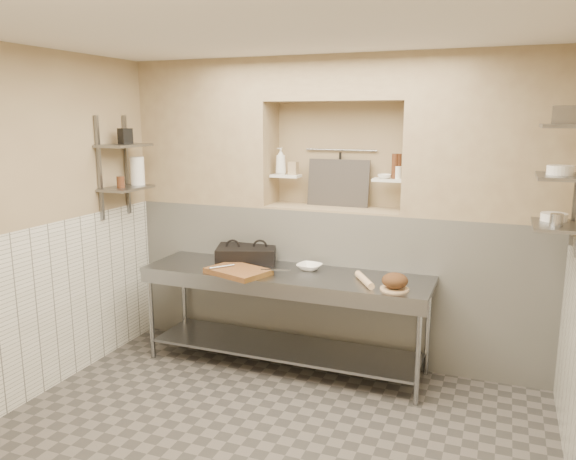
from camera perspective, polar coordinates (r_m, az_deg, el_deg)
The scene contains 45 objects.
floor at distance 4.30m, azimuth -2.70°, elevation -21.13°, with size 4.00×3.90×0.10m, color #524D49.
ceiling at distance 3.67m, azimuth -3.15°, elevation 20.64°, with size 4.00×3.90×0.10m, color silver.
wall_left at distance 4.91m, azimuth -25.30°, elevation 0.22°, with size 0.10×3.90×2.80m, color tan.
wall_back at distance 5.57m, azimuth 5.52°, elevation 2.49°, with size 4.00×0.10×2.80m, color tan.
wall_front at distance 2.16m, azimuth -25.79°, elevation -13.35°, with size 4.00×0.10×2.80m, color tan.
backwall_lower at distance 5.49m, azimuth 4.66°, elevation -5.12°, with size 4.00×0.40×1.40m, color silver.
alcove_sill at distance 5.34m, azimuth 4.79°, elevation 2.21°, with size 1.30×0.40×0.02m, color tan.
backwall_pillar_left at distance 5.78m, azimuth -7.97°, elevation 9.72°, with size 1.35×0.40×1.40m, color tan.
backwall_pillar_right at distance 5.06m, azimuth 19.65°, elevation 8.95°, with size 1.35×0.40×1.40m, color tan.
backwall_header at distance 5.28m, azimuth 5.01°, elevation 15.07°, with size 1.30×0.40×0.40m, color tan.
wainscot_left at distance 5.04m, azimuth -24.14°, elevation -7.65°, with size 0.02×3.90×1.40m, color silver.
alcove_shelf_left at distance 5.46m, azimuth -0.23°, elevation 5.53°, with size 0.28×0.16×0.03m, color white.
alcove_shelf_right at distance 5.18m, azimuth 10.17°, elevation 5.03°, with size 0.28×0.16×0.03m, color white.
utensil_rail at distance 5.44m, azimuth 5.40°, elevation 8.10°, with size 0.02×0.02×0.70m, color gray.
hanging_steel at distance 5.43m, azimuth 5.30°, elevation 6.30°, with size 0.02×0.02×0.30m, color black.
splash_panel at distance 5.40m, azimuth 5.13°, elevation 4.77°, with size 0.60×0.02×0.45m, color #383330.
shelf_rail_left_a at distance 5.74m, azimuth -16.06°, elevation 6.37°, with size 0.03×0.03×0.95m, color slate.
shelf_rail_left_b at distance 5.43m, azimuth -18.61°, elevation 5.96°, with size 0.03×0.03×0.95m, color slate.
wall_shelf_left_lower at distance 5.52m, azimuth -16.08°, elevation 4.10°, with size 0.30×0.50×0.03m, color slate.
wall_shelf_left_upper at distance 5.48m, azimuth -16.31°, elevation 8.24°, with size 0.30×0.50×0.03m, color slate.
wall_shelf_right_lower at distance 4.43m, azimuth 25.47°, elevation 0.41°, with size 0.30×0.50×0.03m, color slate.
wall_shelf_right_mid at distance 4.39m, azimuth 25.86°, elevation 4.91°, with size 0.30×0.50×0.03m, color slate.
wall_shelf_right_upper at distance 4.37m, azimuth 26.27°, elevation 9.46°, with size 0.30×0.50×0.03m, color slate.
prep_table at distance 5.09m, azimuth -0.39°, elevation -7.12°, with size 2.60×0.70×0.90m.
panini_press at distance 5.37m, azimuth -4.24°, elevation -2.47°, with size 0.65×0.56×0.15m.
cutting_board at distance 4.98m, azimuth -5.09°, elevation -4.20°, with size 0.52×0.36×0.05m, color brown.
knife_blade at distance 4.92m, azimuth -1.30°, elevation -4.06°, with size 0.26×0.03×0.01m, color gray.
tongs at distance 5.02m, azimuth -6.73°, elevation -3.72°, with size 0.02×0.02×0.24m, color gray.
mixing_bowl at distance 5.10m, azimuth 2.18°, elevation -3.76°, with size 0.22×0.22×0.05m, color white.
rolling_pin at distance 4.73m, azimuth 7.77°, elevation -5.05°, with size 0.06×0.06×0.38m, color tan.
bread_board at distance 4.60m, azimuth 10.78°, elevation -5.91°, with size 0.23×0.23×0.01m, color tan.
bread_loaf at distance 4.58m, azimuth 10.81°, elevation -5.07°, with size 0.21×0.21×0.13m, color #4C2D19.
bottle_soap at distance 5.43m, azimuth -0.74°, elevation 7.00°, with size 0.10×0.10×0.26m, color white.
jar_alcove at distance 5.44m, azimuth 0.54°, elevation 6.29°, with size 0.08×0.08×0.12m, color tan.
bowl_alcove at distance 5.18m, azimuth 9.77°, elevation 5.39°, with size 0.12×0.12×0.04m, color white.
condiment_a at distance 5.18m, azimuth 11.11°, elevation 6.39°, with size 0.06×0.06×0.22m, color #4B2716.
condiment_b at distance 5.16m, azimuth 10.79°, elevation 6.38°, with size 0.06×0.06×0.23m, color #4B2716.
condiment_c at distance 5.16m, azimuth 11.10°, elevation 5.75°, with size 0.07×0.07×0.11m, color white.
jug_left at distance 5.64m, azimuth -15.06°, elevation 5.82°, with size 0.14×0.14×0.27m, color white.
jar_left at distance 5.44m, azimuth -16.64°, elevation 4.68°, with size 0.07×0.07×0.11m, color #4B2716.
box_left_upper at distance 5.50m, azimuth -16.21°, elevation 9.14°, with size 0.10×0.10×0.14m, color black.
bowl_right at distance 4.55m, azimuth 25.41°, elevation 1.20°, with size 0.19×0.19×0.06m, color white.
canister_right at distance 4.32m, azimuth 25.63°, elevation 0.91°, with size 0.09×0.09×0.09m, color gray.
bowl_right_mid at distance 4.39m, azimuth 25.91°, elevation 5.50°, with size 0.18×0.18×0.07m, color white.
basket_right at distance 4.40m, azimuth 26.32°, elevation 10.44°, with size 0.16×0.20×0.12m, color gray.
Camera 1 is at (1.48, -3.30, 2.26)m, focal length 35.00 mm.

